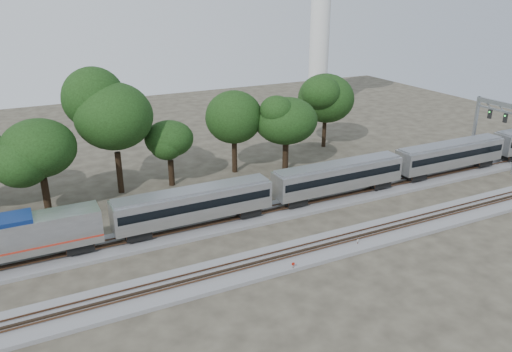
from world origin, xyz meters
The scene contains 14 objects.
ground centered at (0.00, 0.00, 0.00)m, with size 160.00×160.00×0.00m, color #383328.
track_far centered at (0.00, 6.00, 0.21)m, with size 160.00×5.00×0.73m.
track_near centered at (0.00, -4.00, 0.21)m, with size 160.00×5.00×0.73m.
train centered at (35.92, 6.00, 3.25)m, with size 130.07×3.17×4.67m.
switch_stand_red centered at (2.94, -6.34, 0.64)m, with size 0.32×0.10×1.00m.
switch_stand_white centered at (11.33, -5.21, 0.59)m, with size 0.28×0.14×0.93m.
switch_lever centered at (8.29, -5.15, 0.15)m, with size 0.50×0.30×0.30m, color #512D19.
signal_gantry centered at (44.55, 6.00, 7.18)m, with size 0.68×8.10×9.85m.
tree_2 centered at (-16.47, 18.08, 8.09)m, with size 8.25×8.25×11.62m.
tree_3 centered at (-7.30, 20.63, 10.23)m, with size 10.41×10.41×14.67m.
tree_4 centered at (-0.56, 20.13, 6.54)m, with size 6.67×6.67×9.40m.
tree_5 centered at (9.22, 21.02, 8.15)m, with size 8.31×8.31×11.71m.
tree_6 centered at (16.10, 18.28, 7.46)m, with size 7.60×7.60×10.71m.
tree_7 centered at (27.69, 25.53, 8.22)m, with size 8.38×8.38×11.81m.
Camera 1 is at (-18.49, -41.38, 25.32)m, focal length 35.00 mm.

